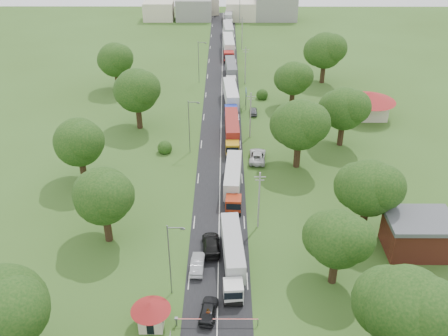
{
  "coord_description": "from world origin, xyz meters",
  "views": [
    {
      "loc": [
        0.9,
        -63.72,
        43.13
      ],
      "look_at": [
        0.65,
        4.32,
        3.0
      ],
      "focal_mm": 40.0,
      "sensor_mm": 36.0,
      "label": 1
    }
  ],
  "objects_px": {
    "boom_barrier": "(205,320)",
    "truck_0": "(233,254)",
    "guard_booth": "(151,311)",
    "car_lane_front": "(208,310)",
    "pedestrian_near": "(208,316)",
    "info_sign": "(246,94)",
    "car_lane_mid": "(198,264)"
  },
  "relations": [
    {
      "from": "boom_barrier",
      "to": "pedestrian_near",
      "type": "xyz_separation_m",
      "value": [
        0.37,
        0.5,
        0.06
      ]
    },
    {
      "from": "car_lane_mid",
      "to": "car_lane_front",
      "type": "bearing_deg",
      "value": 104.06
    },
    {
      "from": "car_lane_front",
      "to": "boom_barrier",
      "type": "bearing_deg",
      "value": 83.8
    },
    {
      "from": "info_sign",
      "to": "pedestrian_near",
      "type": "distance_m",
      "value": 59.86
    },
    {
      "from": "car_lane_mid",
      "to": "pedestrian_near",
      "type": "distance_m",
      "value": 8.9
    },
    {
      "from": "info_sign",
      "to": "car_lane_front",
      "type": "bearing_deg",
      "value": -96.05
    },
    {
      "from": "pedestrian_near",
      "to": "guard_booth",
      "type": "bearing_deg",
      "value": 176.88
    },
    {
      "from": "boom_barrier",
      "to": "pedestrian_near",
      "type": "height_order",
      "value": "pedestrian_near"
    },
    {
      "from": "truck_0",
      "to": "car_lane_front",
      "type": "xyz_separation_m",
      "value": [
        -2.82,
        -8.17,
        -1.24
      ]
    },
    {
      "from": "guard_booth",
      "to": "truck_0",
      "type": "xyz_separation_m",
      "value": [
        9.02,
        9.67,
        -0.15
      ]
    },
    {
      "from": "boom_barrier",
      "to": "info_sign",
      "type": "relative_size",
      "value": 2.25
    },
    {
      "from": "car_lane_front",
      "to": "pedestrian_near",
      "type": "bearing_deg",
      "value": 98.05
    },
    {
      "from": "guard_booth",
      "to": "pedestrian_near",
      "type": "distance_m",
      "value": 6.35
    },
    {
      "from": "truck_0",
      "to": "pedestrian_near",
      "type": "distance_m",
      "value": 9.65
    },
    {
      "from": "guard_booth",
      "to": "info_sign",
      "type": "height_order",
      "value": "info_sign"
    },
    {
      "from": "guard_booth",
      "to": "pedestrian_near",
      "type": "bearing_deg",
      "value": 4.61
    },
    {
      "from": "car_lane_mid",
      "to": "boom_barrier",
      "type": "bearing_deg",
      "value": 100.05
    },
    {
      "from": "info_sign",
      "to": "car_lane_mid",
      "type": "relative_size",
      "value": 0.88
    },
    {
      "from": "boom_barrier",
      "to": "truck_0",
      "type": "bearing_deg",
      "value": 71.81
    },
    {
      "from": "boom_barrier",
      "to": "car_lane_mid",
      "type": "relative_size",
      "value": 1.98
    },
    {
      "from": "boom_barrier",
      "to": "truck_0",
      "type": "height_order",
      "value": "truck_0"
    },
    {
      "from": "boom_barrier",
      "to": "car_lane_front",
      "type": "bearing_deg",
      "value": 76.59
    },
    {
      "from": "boom_barrier",
      "to": "guard_booth",
      "type": "relative_size",
      "value": 2.1
    },
    {
      "from": "guard_booth",
      "to": "info_sign",
      "type": "distance_m",
      "value": 61.27
    },
    {
      "from": "boom_barrier",
      "to": "guard_booth",
      "type": "xyz_separation_m",
      "value": [
        -5.84,
        -0.0,
        1.27
      ]
    },
    {
      "from": "truck_0",
      "to": "car_lane_mid",
      "type": "distance_m",
      "value": 4.61
    },
    {
      "from": "car_lane_mid",
      "to": "pedestrian_near",
      "type": "relative_size",
      "value": 2.46
    },
    {
      "from": "info_sign",
      "to": "truck_0",
      "type": "bearing_deg",
      "value": -93.84
    },
    {
      "from": "boom_barrier",
      "to": "car_lane_front",
      "type": "relative_size",
      "value": 2.03
    },
    {
      "from": "car_lane_mid",
      "to": "pedestrian_near",
      "type": "xyz_separation_m",
      "value": [
        1.62,
        -8.75,
        0.18
      ]
    },
    {
      "from": "car_lane_front",
      "to": "pedestrian_near",
      "type": "height_order",
      "value": "pedestrian_near"
    },
    {
      "from": "guard_booth",
      "to": "car_lane_front",
      "type": "xyz_separation_m",
      "value": [
        6.2,
        1.5,
        -1.39
      ]
    }
  ]
}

